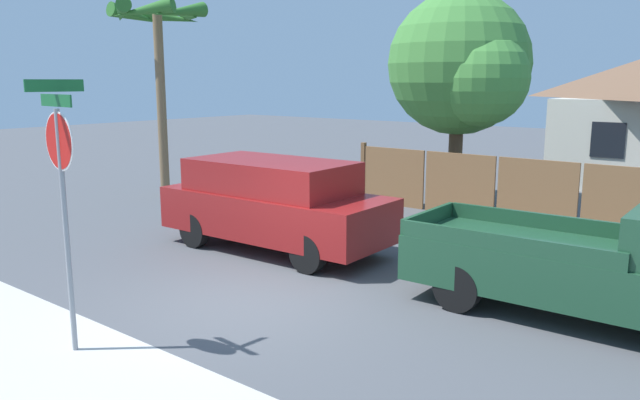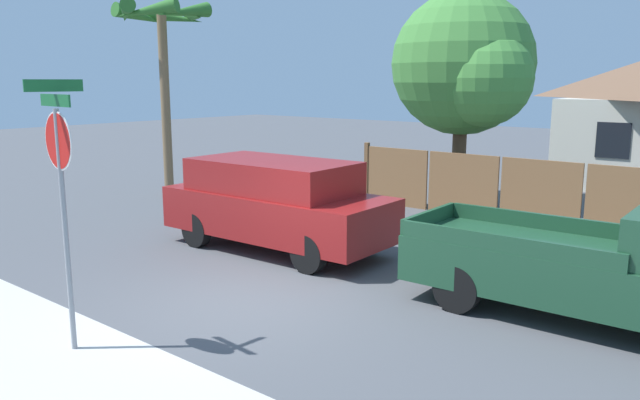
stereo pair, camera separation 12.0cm
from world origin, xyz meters
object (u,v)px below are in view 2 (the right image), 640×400
at_px(palm_tree, 162,30).
at_px(stop_sign, 61,171).
at_px(oak_tree, 467,67).
at_px(orange_pickup, 604,268).
at_px(red_suv, 276,202).

height_order(palm_tree, stop_sign, palm_tree).
bearing_deg(stop_sign, oak_tree, 97.60).
bearing_deg(orange_pickup, palm_tree, 167.49).
bearing_deg(palm_tree, orange_pickup, -10.62).
xyz_separation_m(orange_pickup, stop_sign, (-5.14, -5.34, 1.53)).
bearing_deg(oak_tree, orange_pickup, -50.60).
distance_m(orange_pickup, stop_sign, 7.57).
bearing_deg(red_suv, oak_tree, 82.22).
bearing_deg(red_suv, orange_pickup, -1.80).
relative_size(palm_tree, stop_sign, 1.64).
distance_m(palm_tree, stop_sign, 11.72).
bearing_deg(stop_sign, palm_tree, 141.32).
height_order(oak_tree, palm_tree, oak_tree).
bearing_deg(orange_pickup, red_suv, 178.20).
bearing_deg(palm_tree, oak_tree, 30.24).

